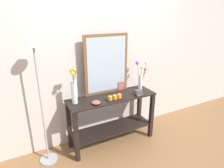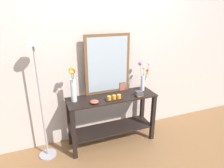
% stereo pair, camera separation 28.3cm
% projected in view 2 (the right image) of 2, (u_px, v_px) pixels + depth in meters
% --- Properties ---
extents(ground_plane, '(7.00, 6.00, 0.02)m').
position_uv_depth(ground_plane, '(112.00, 141.00, 3.17)').
color(ground_plane, brown).
extents(wall_back, '(6.40, 0.08, 2.70)m').
position_uv_depth(wall_back, '(104.00, 53.00, 2.98)').
color(wall_back, beige).
rests_on(wall_back, ground).
extents(console_table, '(1.31, 0.41, 0.77)m').
position_uv_depth(console_table, '(112.00, 114.00, 3.00)').
color(console_table, black).
rests_on(console_table, ground).
extents(mirror_leaning, '(0.69, 0.03, 0.88)m').
position_uv_depth(mirror_leaning, '(108.00, 64.00, 2.90)').
color(mirror_leaning, brown).
rests_on(mirror_leaning, console_table).
extents(tall_vase_left, '(0.09, 0.13, 0.51)m').
position_uv_depth(tall_vase_left, '(73.00, 85.00, 2.66)').
color(tall_vase_left, silver).
rests_on(tall_vase_left, console_table).
extents(vase_right, '(0.15, 0.19, 0.45)m').
position_uv_depth(vase_right, '(143.00, 78.00, 3.07)').
color(vase_right, silver).
rests_on(vase_right, console_table).
extents(candle_tray, '(0.24, 0.09, 0.07)m').
position_uv_depth(candle_tray, '(114.00, 98.00, 2.79)').
color(candle_tray, black).
rests_on(candle_tray, console_table).
extents(picture_frame_small, '(0.11, 0.01, 0.14)m').
position_uv_depth(picture_frame_small, '(122.00, 86.00, 3.10)').
color(picture_frame_small, brown).
rests_on(picture_frame_small, console_table).
extents(decorative_bowl, '(0.12, 0.12, 0.04)m').
position_uv_depth(decorative_bowl, '(94.00, 102.00, 2.68)').
color(decorative_bowl, '#B24C38').
rests_on(decorative_bowl, console_table).
extents(book_stack, '(0.12, 0.10, 0.07)m').
position_uv_depth(book_stack, '(139.00, 94.00, 2.91)').
color(book_stack, orange).
rests_on(book_stack, console_table).
extents(floor_lamp, '(0.24, 0.24, 1.67)m').
position_uv_depth(floor_lamp, '(38.00, 81.00, 2.46)').
color(floor_lamp, '#9E9EA3').
rests_on(floor_lamp, ground).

